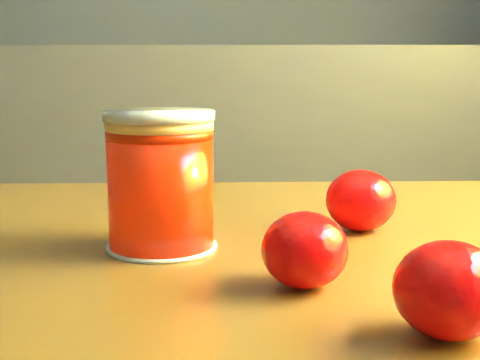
{
  "coord_description": "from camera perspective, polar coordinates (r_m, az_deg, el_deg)",
  "views": [
    {
      "loc": [
        0.82,
        -0.52,
        0.85
      ],
      "look_at": [
        0.82,
        0.03,
        0.76
      ],
      "focal_mm": 50.0,
      "sensor_mm": 36.0,
      "label": 1
    }
  ],
  "objects": [
    {
      "name": "orange_back",
      "position": [
        0.62,
        10.25,
        -1.72
      ],
      "size": [
        0.09,
        0.09,
        0.06
      ],
      "primitive_type": "ellipsoid",
      "rotation": [
        0.0,
        0.0,
        0.43
      ],
      "color": "#FF0C05",
      "rests_on": "table"
    },
    {
      "name": "table",
      "position": [
        0.6,
        14.14,
        -14.09
      ],
      "size": [
        0.96,
        0.69,
        0.7
      ],
      "rotation": [
        0.0,
        0.0,
        0.04
      ],
      "color": "brown",
      "rests_on": "ground"
    },
    {
      "name": "orange_front",
      "position": [
        0.46,
        5.54,
        -5.95
      ],
      "size": [
        0.07,
        0.07,
        0.05
      ],
      "primitive_type": "ellipsoid",
      "rotation": [
        0.0,
        0.0,
        -0.09
      ],
      "color": "#FF0C05",
      "rests_on": "table"
    },
    {
      "name": "juice_glass",
      "position": [
        0.55,
        -6.79,
        -0.14
      ],
      "size": [
        0.09,
        0.09,
        0.11
      ],
      "rotation": [
        0.0,
        0.0,
        -0.05
      ],
      "color": "red",
      "rests_on": "table"
    },
    {
      "name": "orange_extra",
      "position": [
        0.4,
        17.42,
        -8.93
      ],
      "size": [
        0.08,
        0.08,
        0.06
      ],
      "primitive_type": "ellipsoid",
      "rotation": [
        0.0,
        0.0,
        0.28
      ],
      "color": "#FF0C05",
      "rests_on": "table"
    }
  ]
}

